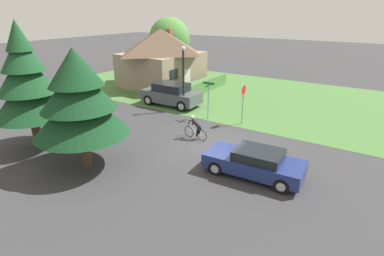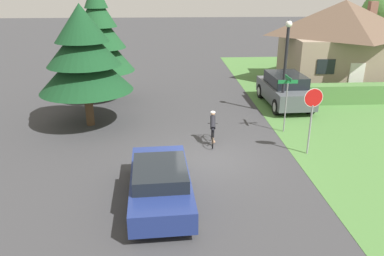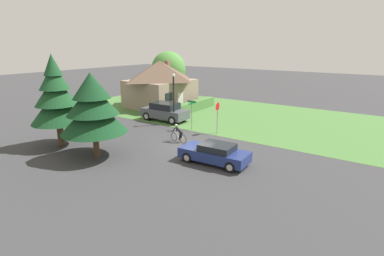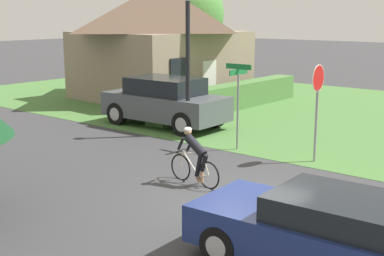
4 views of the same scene
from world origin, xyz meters
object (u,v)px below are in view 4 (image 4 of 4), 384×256
(cottage_house, at_px, (161,39))
(deciduous_tree_right, at_px, (184,15))
(sedan_left_lane, at_px, (330,233))
(street_lamp, at_px, (188,49))
(street_name_sign, at_px, (238,91))
(cyclist, at_px, (195,157))
(stop_sign, at_px, (318,93))
(parked_suv_right, at_px, (165,102))

(cottage_house, xyz_separation_m, deciduous_tree_right, (4.88, 2.62, 1.17))
(cottage_house, relative_size, deciduous_tree_right, 1.22)
(sedan_left_lane, bearing_deg, deciduous_tree_right, -47.06)
(street_lamp, distance_m, deciduous_tree_right, 14.13)
(sedan_left_lane, bearing_deg, street_name_sign, -47.57)
(street_name_sign, bearing_deg, cyclist, -161.64)
(cottage_house, height_order, cyclist, cottage_house)
(cyclist, distance_m, street_lamp, 5.88)
(street_lamp, bearing_deg, cyclist, -138.33)
(sedan_left_lane, bearing_deg, stop_sign, -64.15)
(street_lamp, height_order, deciduous_tree_right, deciduous_tree_right)
(cyclist, bearing_deg, cottage_house, -38.34)
(cottage_house, height_order, street_lamp, cottage_house)
(cottage_house, distance_m, sedan_left_lane, 19.13)
(cyclist, xyz_separation_m, deciduous_tree_right, (14.72, 12.82, 3.36))
(stop_sign, relative_size, street_name_sign, 1.04)
(sedan_left_lane, xyz_separation_m, stop_sign, (5.87, 3.22, 1.29))
(stop_sign, distance_m, deciduous_tree_right, 18.04)
(sedan_left_lane, relative_size, cyclist, 2.76)
(cottage_house, xyz_separation_m, street_name_sign, (-6.37, -9.05, -1.04))
(street_name_sign, bearing_deg, parked_suv_right, 73.48)
(cyclist, xyz_separation_m, stop_sign, (3.71, -1.32, 1.27))
(street_lamp, xyz_separation_m, street_name_sign, (-0.59, -2.46, -1.10))
(stop_sign, bearing_deg, cottage_house, -120.71)
(parked_suv_right, bearing_deg, cottage_house, -47.63)
(cottage_house, relative_size, sedan_left_lane, 1.75)
(street_name_sign, bearing_deg, cottage_house, 54.88)
(sedan_left_lane, height_order, stop_sign, stop_sign)
(sedan_left_lane, xyz_separation_m, deciduous_tree_right, (16.88, 17.36, 3.38))
(parked_suv_right, bearing_deg, sedan_left_lane, 143.35)
(stop_sign, xyz_separation_m, deciduous_tree_right, (11.01, 14.14, 2.09))
(parked_suv_right, distance_m, street_name_sign, 4.34)
(sedan_left_lane, relative_size, parked_suv_right, 0.96)
(stop_sign, distance_m, street_name_sign, 2.48)
(cyclist, relative_size, street_lamp, 0.34)
(street_lamp, bearing_deg, stop_sign, -94.01)
(cottage_house, bearing_deg, parked_suv_right, -132.52)
(stop_sign, bearing_deg, parked_suv_right, -101.09)
(cottage_house, height_order, parked_suv_right, cottage_house)
(cyclist, height_order, parked_suv_right, parked_suv_right)
(cyclist, xyz_separation_m, parked_suv_right, (4.68, 5.22, 0.22))
(street_lamp, bearing_deg, deciduous_tree_right, 40.83)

